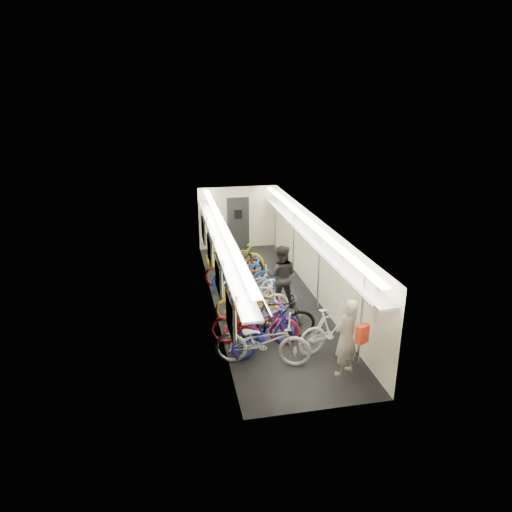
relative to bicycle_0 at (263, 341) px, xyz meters
name	(u,v)px	position (x,y,z in m)	size (l,w,h in m)	color
train_car_shell	(248,240)	(0.40, 3.94, 1.09)	(10.00, 10.00, 10.00)	black
bicycle_0	(263,341)	(0.00, 0.00, 0.00)	(0.75, 2.15, 1.13)	#A2A2A7
bicycle_1	(266,330)	(0.19, 0.47, 0.01)	(0.54, 1.92, 1.16)	navy
bicycle_2	(255,323)	(-0.01, 0.87, 0.00)	(0.74, 2.13, 1.12)	maroon
bicycle_3	(276,318)	(0.54, 0.97, 0.02)	(0.55, 1.95, 1.17)	black
bicycle_4	(249,307)	(0.04, 1.92, -0.08)	(0.64, 1.82, 0.96)	orange
bicycle_5	(257,298)	(0.35, 2.33, -0.05)	(0.48, 1.70, 1.02)	white
bicycle_6	(250,284)	(0.32, 3.36, -0.07)	(0.65, 1.86, 0.98)	silver
bicycle_7	(244,276)	(0.22, 3.80, 0.01)	(0.54, 1.92, 1.15)	#1B48A5
bicycle_8	(235,273)	(0.02, 4.23, -0.05)	(0.69, 1.97, 1.04)	maroon
bicycle_9	(240,262)	(0.37, 5.31, -0.10)	(0.44, 1.56, 0.94)	black
bicycle_10	(235,256)	(0.25, 5.78, -0.03)	(0.71, 2.03, 1.07)	#C0BE12
bicycle_11	(333,328)	(1.73, 0.26, -0.01)	(0.52, 1.85, 1.11)	white
passenger_near	(346,337)	(1.63, -0.72, 0.32)	(0.64, 0.42, 1.76)	gray
passenger_mid	(281,276)	(1.13, 2.81, 0.34)	(0.87, 0.68, 1.80)	black
backpack	(362,334)	(1.70, -1.31, 0.72)	(0.26, 0.14, 0.38)	#B42A12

